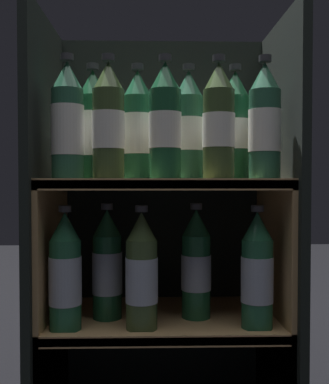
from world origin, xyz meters
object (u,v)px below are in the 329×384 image
Objects in this scene: bottle_lower_front_0 at (65,274)px; bottle_lower_front_1 at (142,273)px; bottle_upper_front_0 at (67,124)px; bottle_lower_back_1 at (196,266)px; bottle_upper_front_2 at (164,124)px; bottle_upper_front_3 at (219,124)px; bottle_lower_back_0 at (107,267)px; bottle_upper_back_0 at (93,128)px; bottle_upper_back_3 at (235,128)px; bottle_upper_back_1 at (138,128)px; bottle_lower_front_2 at (257,273)px; bottle_upper_front_1 at (108,123)px; bottle_upper_front_4 at (265,124)px; bottle_upper_back_2 at (189,128)px.

bottle_lower_front_0 is 0.17m from bottle_lower_front_1.
bottle_upper_front_0 reaches higher than bottle_lower_back_1.
bottle_upper_front_2 and bottle_upper_front_3 have the same top height.
bottle_lower_back_1 is (0.21, -0.00, 0.00)m from bottle_lower_back_0.
bottle_upper_back_0 reaches higher than bottle_lower_back_1.
bottle_upper_back_0 is 1.00× the size of bottle_upper_back_3.
bottle_upper_back_0 is 0.34m from bottle_lower_front_0.
bottle_upper_front_0 reaches higher than bottle_lower_front_0.
bottle_upper_front_2 is 0.33m from bottle_lower_front_1.
bottle_upper_back_1 is 0.43m from bottle_lower_front_2.
bottle_upper_front_0 and bottle_upper_front_1 have the same top height.
bottle_upper_front_2 is at bearing 180.00° from bottle_lower_front_2.
bottle_upper_back_0 is at bearing 57.15° from bottle_lower_front_0.
bottle_lower_front_1 is at bearing 180.00° from bottle_upper_front_4.
bottle_upper_back_1 is at bearing 52.57° from bottle_upper_front_1.
bottle_lower_front_2 is (0.42, 0.00, -0.33)m from bottle_upper_front_0.
bottle_upper_front_2 is at bearing -52.57° from bottle_upper_back_1.
bottle_upper_front_3 is 0.47m from bottle_lower_front_0.
bottle_upper_back_3 is 0.51m from bottle_lower_front_0.
bottle_upper_front_2 is at bearing 0.00° from bottle_upper_front_1.
bottle_lower_front_1 is at bearing -34.35° from bottle_upper_back_0.
bottle_upper_front_3 is (0.12, 0.00, 0.00)m from bottle_upper_front_2.
bottle_upper_front_0 is at bearing -180.00° from bottle_upper_front_2.
bottle_upper_back_3 is at bearing 19.86° from bottle_lower_front_1.
bottle_upper_front_0 is 1.00× the size of bottle_lower_front_0.
bottle_lower_back_0 is at bearing 167.37° from bottle_upper_front_4.
bottle_upper_front_3 is 0.10m from bottle_upper_front_4.
bottle_upper_front_4 is at bearing -0.00° from bottle_lower_front_1.
bottle_lower_front_0 is at bearing -180.00° from bottle_upper_front_2.
bottle_lower_front_0 is at bearing -180.00° from bottle_upper_front_1.
bottle_upper_back_3 is at bearing 0.00° from bottle_lower_back_1.
bottle_upper_back_1 is (0.06, 0.08, -0.00)m from bottle_upper_front_1.
bottle_upper_front_2 is at bearing -30.75° from bottle_lower_back_0.
bottle_upper_front_0 is at bearing -180.00° from bottle_upper_front_3.
bottle_upper_back_1 is (-0.28, 0.08, -0.00)m from bottle_upper_front_4.
bottle_lower_back_1 is (-0.04, 0.08, -0.33)m from bottle_upper_front_3.
bottle_upper_back_3 is at bearing 0.00° from bottle_upper_back_1.
bottle_lower_front_0 is 0.42m from bottle_lower_front_2.
bottle_upper_front_1 and bottle_upper_back_3 have the same top height.
bottle_upper_front_4 is 1.00× the size of bottle_upper_back_2.
bottle_upper_front_3 is 1.00× the size of bottle_upper_front_4.
bottle_upper_back_1 reaches higher than bottle_lower_back_0.
bottle_upper_front_0 reaches higher than bottle_lower_back_0.
bottle_upper_front_4 is at bearing 0.00° from bottle_upper_front_0.
bottle_lower_back_1 is (0.24, 0.00, -0.33)m from bottle_upper_back_0.
bottle_upper_front_4 is at bearing -26.22° from bottle_upper_back_2.
bottle_upper_back_3 is (0.34, 0.00, 0.00)m from bottle_upper_back_0.
bottle_upper_back_1 is (-0.06, 0.08, -0.00)m from bottle_upper_front_2.
bottle_upper_back_1 is (-0.18, 0.08, -0.00)m from bottle_upper_front_3.
bottle_lower_front_2 is at bearing -16.57° from bottle_upper_back_1.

